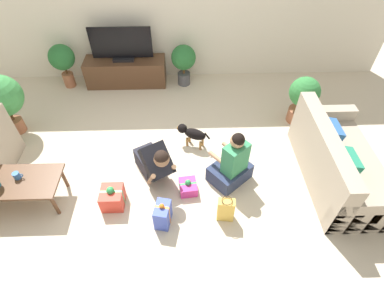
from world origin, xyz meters
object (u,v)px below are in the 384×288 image
tv (122,46)px  person_kneeling (154,162)px  dog (192,133)px  gift_box_c (163,214)px  sofa_right (337,163)px  tv_console (126,72)px  gift_box_b (188,187)px  coffee_table (18,183)px  person_sitting (232,165)px  potted_plant_corner_right (303,97)px  potted_plant_back_right (184,60)px  potted_plant_corner_left (1,98)px  potted_plant_back_left (62,60)px  gift_bag_a (226,209)px  gift_box_a (113,197)px  mug (17,176)px

tv → person_kneeling: size_ratio=1.39×
dog → gift_box_c: bearing=8.3°
sofa_right → tv_console: size_ratio=1.18×
sofa_right → gift_box_b: (-1.98, -0.17, -0.22)m
coffee_table → person_sitting: person_sitting is taller
gift_box_b → coffee_table: bearing=-177.6°
potted_plant_corner_right → gift_box_b: 2.33m
person_sitting → dog: 0.86m
sofa_right → potted_plant_back_right: sofa_right is taller
sofa_right → potted_plant_corner_left: bearing=76.8°
gift_box_c → person_kneeling: bearing=100.3°
potted_plant_back_left → gift_bag_a: 3.97m
person_kneeling → potted_plant_corner_left: bearing=126.2°
potted_plant_back_right → person_sitting: (0.61, -2.35, -0.19)m
tv → gift_box_a: (0.15, -2.75, -0.63)m
person_kneeling → person_sitting: person_sitting is taller
tv_console → gift_bag_a: bearing=-62.7°
gift_box_c → potted_plant_back_right: bearing=84.5°
gift_box_b → mug: bearing=-178.8°
gift_box_c → gift_bag_a: gift_box_c is taller
potted_plant_corner_left → gift_box_b: bearing=-25.1°
coffee_table → gift_box_b: bearing=2.4°
tv → gift_box_c: (0.79, -3.03, -0.60)m
potted_plant_back_left → sofa_right: bearing=-29.4°
potted_plant_back_right → person_sitting: person_sitting is taller
gift_box_c → gift_bag_a: 0.76m
person_sitting → gift_bag_a: person_sitting is taller
coffee_table → potted_plant_corner_right: (3.92, 1.47, 0.13)m
sofa_right → potted_plant_back_left: sofa_right is taller
sofa_right → person_kneeling: bearing=88.3°
tv → dog: 2.14m
gift_box_a → person_kneeling: bearing=38.7°
dog → mug: (-2.15, -0.90, 0.21)m
potted_plant_corner_left → potted_plant_back_left: (0.51, 1.26, -0.11)m
coffee_table → sofa_right: bearing=3.6°
tv_console → dog: (1.18, -1.71, -0.01)m
sofa_right → dog: sofa_right is taller
person_kneeling → gift_box_a: (-0.52, -0.42, -0.19)m
gift_box_a → coffee_table: bearing=175.4°
potted_plant_corner_right → potted_plant_back_left: potted_plant_back_left is taller
gift_box_b → gift_bag_a: bearing=-43.9°
sofa_right → potted_plant_corner_left: size_ratio=1.74×
potted_plant_corner_left → potted_plant_corner_right: bearing=1.5°
potted_plant_corner_left → mug: bearing=-64.2°
dog → gift_box_a: dog is taller
tv_console → potted_plant_corner_right: potted_plant_corner_right is taller
potted_plant_back_left → dog: size_ratio=1.66×
person_sitting → gift_box_b: size_ratio=3.15×
potted_plant_back_right → gift_bag_a: bearing=-81.0°
potted_plant_corner_left → potted_plant_back_left: potted_plant_corner_left is taller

